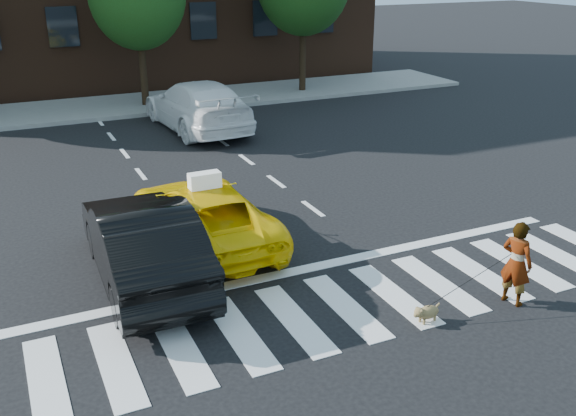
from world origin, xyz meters
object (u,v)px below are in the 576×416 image
Objects in this scene: white_suv at (197,105)px; dog at (426,312)px; woman at (516,263)px; black_sedan at (143,242)px; taxi at (204,214)px.

dog is (-0.44, -13.93, -0.66)m from white_suv.
white_suv is 3.78× the size of woman.
woman is (1.35, -14.02, -0.08)m from white_suv.
white_suv is at bearing -111.29° from black_sedan.
black_sedan is at bearing 131.48° from dog.
black_sedan is 6.73m from woman.
black_sedan reaches higher than taxi.
taxi is at bearing 69.64° from white_suv.
white_suv is 14.09m from woman.
woman is at bearing -9.51° from dog.
taxi is 1.92m from black_sedan.
woman is 2.70× the size of dog.
white_suv is at bearing 81.64° from dog.
black_sedan is 3.10× the size of woman.
white_suv reaches higher than taxi.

